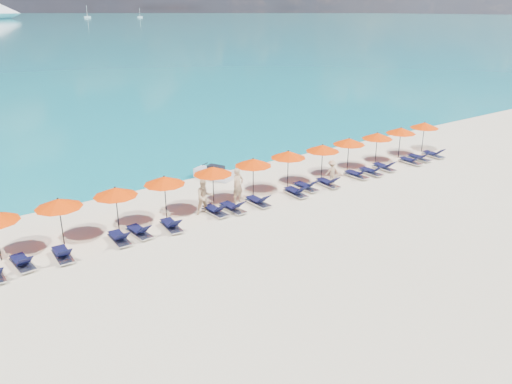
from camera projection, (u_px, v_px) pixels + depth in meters
ground at (293, 233)px, 23.98m from camera, size 1400.00×1400.00×0.00m
sailboat_near at (87, 17)px, 530.77m from camera, size 6.69×2.23×12.26m
sailboat_far at (140, 17)px, 546.64m from camera, size 5.50×1.83×10.08m
jetski at (214, 173)px, 31.45m from camera, size 1.84×2.64×0.88m
beachgoer_a at (238, 186)px, 27.38m from camera, size 0.78×0.57×1.97m
beachgoer_b at (204, 197)px, 25.89m from camera, size 1.00×0.69×1.88m
beachgoer_c at (332, 171)px, 30.67m from camera, size 0.98×0.61×1.42m
umbrella_3 at (58, 203)px, 22.14m from camera, size 2.10×2.10×2.28m
umbrella_4 at (115, 192)px, 23.51m from camera, size 2.10×2.10×2.28m
umbrella_5 at (164, 180)px, 25.06m from camera, size 2.10×2.10×2.28m
umbrella_6 at (213, 171)px, 26.57m from camera, size 2.10×2.10×2.28m
umbrella_7 at (253, 162)px, 28.01m from camera, size 2.10×2.10×2.28m
umbrella_8 at (288, 154)px, 29.50m from camera, size 2.10×2.10×2.28m
umbrella_9 at (323, 148)px, 30.84m from camera, size 2.10×2.10×2.28m
umbrella_10 at (349, 141)px, 32.37m from camera, size 2.10×2.10×2.28m
umbrella_11 at (377, 136)px, 33.78m from camera, size 2.10×2.10×2.28m
umbrella_12 at (401, 131)px, 35.23m from camera, size 2.10×2.10×2.28m
umbrella_13 at (425, 125)px, 36.82m from camera, size 2.10×2.10×2.28m
lounger_4 at (22, 262)px, 20.71m from camera, size 0.75×1.74×0.66m
lounger_5 at (63, 254)px, 21.39m from camera, size 0.70×1.73×0.66m
lounger_6 at (119, 238)px, 22.91m from camera, size 0.69×1.72×0.66m
lounger_7 at (139, 231)px, 23.57m from camera, size 0.75×1.74×0.66m
lounger_8 at (171, 225)px, 24.25m from camera, size 0.78×1.75×0.66m
lounger_9 at (215, 210)px, 26.00m from camera, size 0.72×1.73×0.66m
lounger_10 at (233, 207)px, 26.40m from camera, size 0.75×1.74×0.66m
lounger_11 at (258, 201)px, 27.25m from camera, size 0.67×1.72×0.66m
lounger_12 at (296, 192)px, 28.62m from camera, size 0.72×1.73×0.66m
lounger_13 at (306, 186)px, 29.51m from camera, size 0.68×1.72×0.66m
lounger_14 at (328, 183)px, 30.13m from camera, size 0.73×1.74×0.66m
lounger_15 at (357, 174)px, 31.66m from camera, size 0.68×1.72×0.66m
lounger_16 at (371, 171)px, 32.22m from camera, size 0.63×1.70×0.66m
lounger_17 at (384, 167)px, 33.15m from camera, size 0.71×1.73×0.66m
lounger_18 at (411, 161)px, 34.47m from camera, size 0.70×1.73×0.66m
lounger_19 at (419, 157)px, 35.21m from camera, size 0.67×1.72×0.66m
lounger_20 at (433, 154)px, 36.02m from camera, size 0.76×1.74×0.66m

